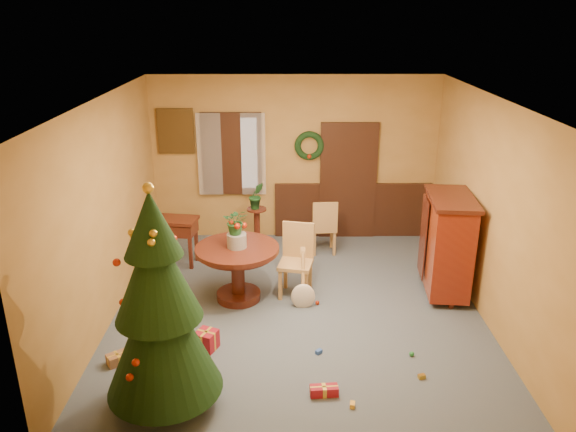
{
  "coord_description": "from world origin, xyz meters",
  "views": [
    {
      "loc": [
        -0.17,
        -6.84,
        3.95
      ],
      "look_at": [
        -0.13,
        0.4,
        1.25
      ],
      "focal_mm": 35.0,
      "sensor_mm": 36.0,
      "label": 1
    }
  ],
  "objects_px": {
    "christmas_tree": "(159,307)",
    "writing_desk": "(170,229)",
    "dining_table": "(238,263)",
    "sideboard": "(447,242)",
    "chair_near": "(297,257)"
  },
  "relations": [
    {
      "from": "writing_desk",
      "to": "sideboard",
      "type": "relative_size",
      "value": 0.64
    },
    {
      "from": "christmas_tree",
      "to": "sideboard",
      "type": "relative_size",
      "value": 1.65
    },
    {
      "from": "christmas_tree",
      "to": "writing_desk",
      "type": "distance_m",
      "value": 3.6
    },
    {
      "from": "chair_near",
      "to": "sideboard",
      "type": "bearing_deg",
      "value": -0.3
    },
    {
      "from": "writing_desk",
      "to": "sideboard",
      "type": "height_order",
      "value": "sideboard"
    },
    {
      "from": "writing_desk",
      "to": "sideboard",
      "type": "distance_m",
      "value": 4.31
    },
    {
      "from": "dining_table",
      "to": "sideboard",
      "type": "relative_size",
      "value": 0.79
    },
    {
      "from": "christmas_tree",
      "to": "writing_desk",
      "type": "bearing_deg",
      "value": 99.8
    },
    {
      "from": "chair_near",
      "to": "writing_desk",
      "type": "xyz_separation_m",
      "value": [
        -2.02,
        1.02,
        0.03
      ]
    },
    {
      "from": "dining_table",
      "to": "christmas_tree",
      "type": "distance_m",
      "value": 2.44
    },
    {
      "from": "chair_near",
      "to": "christmas_tree",
      "type": "relative_size",
      "value": 0.43
    },
    {
      "from": "chair_near",
      "to": "writing_desk",
      "type": "height_order",
      "value": "chair_near"
    },
    {
      "from": "writing_desk",
      "to": "dining_table",
      "type": "bearing_deg",
      "value": -45.62
    },
    {
      "from": "christmas_tree",
      "to": "writing_desk",
      "type": "height_order",
      "value": "christmas_tree"
    },
    {
      "from": "dining_table",
      "to": "sideboard",
      "type": "xyz_separation_m",
      "value": [
        2.99,
        0.18,
        0.23
      ]
    }
  ]
}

